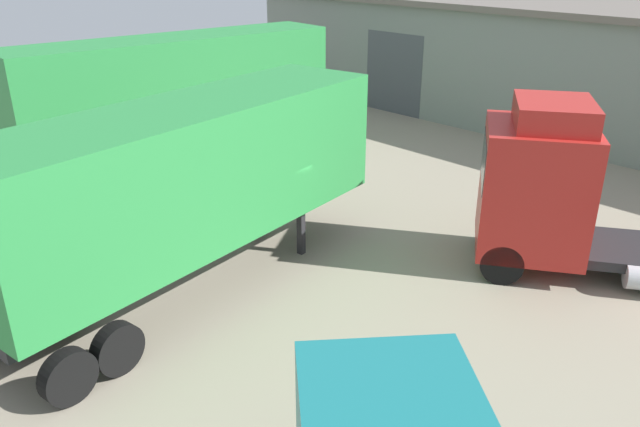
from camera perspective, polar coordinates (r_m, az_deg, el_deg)
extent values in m
plane|color=gray|center=(15.69, -6.89, -4.28)|extent=(60.00, 60.00, 0.00)
cube|color=gray|center=(29.64, 23.72, 12.13)|extent=(31.84, 9.59, 4.77)
cube|color=#70665B|center=(29.33, 24.55, 16.90)|extent=(32.34, 10.09, 0.25)
cube|color=#4C5156|center=(29.26, 6.77, 12.60)|extent=(3.20, 0.08, 3.60)
cube|color=red|center=(15.45, 18.96, 2.22)|extent=(3.38, 3.41, 3.00)
cube|color=red|center=(14.96, 20.62, 8.51)|extent=(2.56, 2.68, 0.60)
cube|color=black|center=(15.16, 14.87, 4.75)|extent=(1.22, 1.80, 1.08)
cylinder|color=black|center=(14.99, 16.28, -4.41)|extent=(0.99, 0.79, 0.99)
cylinder|color=black|center=(16.97, 16.01, -1.00)|extent=(0.99, 0.79, 0.99)
cube|color=#28843D|center=(13.57, -11.59, 3.78)|extent=(4.02, 10.01, 2.90)
cube|color=#232326|center=(14.17, -11.08, -2.20)|extent=(3.28, 9.89, 0.24)
cube|color=#232326|center=(16.65, -6.05, -0.41)|extent=(0.18, 0.18, 1.11)
cube|color=#232326|center=(15.69, -1.74, -1.83)|extent=(0.18, 0.18, 1.11)
cylinder|color=black|center=(13.80, -23.46, -8.04)|extent=(0.46, 1.03, 1.00)
cylinder|color=black|center=(12.16, -18.01, -11.66)|extent=(0.46, 1.03, 1.00)
cylinder|color=black|center=(13.45, -27.11, -9.63)|extent=(0.46, 1.03, 1.00)
cylinder|color=black|center=(11.76, -22.01, -13.66)|extent=(0.46, 1.03, 1.00)
cube|color=#28843D|center=(23.73, -12.91, 12.06)|extent=(3.55, 12.05, 2.87)
cube|color=#232326|center=(24.07, -12.58, 8.43)|extent=(2.80, 11.99, 0.24)
cube|color=#232326|center=(22.20, -20.07, 4.46)|extent=(0.17, 0.17, 1.11)
cube|color=#232326|center=(23.66, -21.41, 5.39)|extent=(0.17, 0.17, 1.11)
cylinder|color=black|center=(25.41, -2.90, 8.07)|extent=(0.39, 1.04, 1.02)
cylinder|color=black|center=(27.16, -5.67, 9.00)|extent=(0.39, 1.04, 1.02)
cylinder|color=black|center=(25.98, -1.10, 8.44)|extent=(0.39, 1.04, 1.02)
cylinder|color=black|center=(27.70, -3.93, 9.35)|extent=(0.39, 1.04, 1.02)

